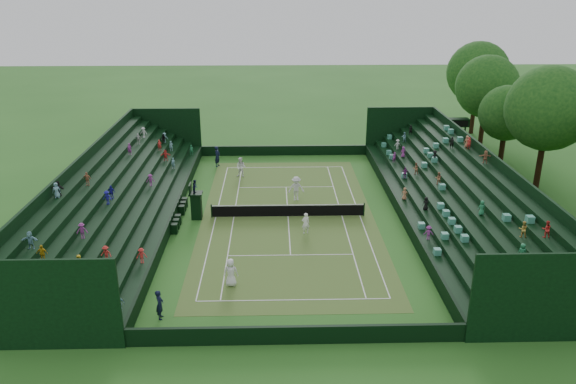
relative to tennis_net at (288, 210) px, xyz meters
name	(u,v)px	position (x,y,z in m)	size (l,w,h in m)	color
ground	(288,217)	(0.00, 0.00, -0.53)	(160.00, 160.00, 0.00)	#275E1D
court_surface	(288,216)	(0.00, 0.00, -0.52)	(12.97, 26.77, 0.01)	#387D29
perimeter_wall_north	(284,150)	(0.00, 15.88, -0.03)	(17.17, 0.20, 1.00)	black
perimeter_wall_south	(296,335)	(0.00, -15.88, -0.03)	(17.17, 0.20, 1.00)	black
perimeter_wall_east	(399,209)	(8.48, 0.00, -0.03)	(0.20, 31.77, 1.00)	black
perimeter_wall_west	(176,212)	(-8.48, 0.00, -0.03)	(0.20, 31.77, 1.00)	black
north_grandstand	(455,196)	(12.66, 0.00, 1.02)	(6.60, 32.00, 4.90)	black
south_grandstand	(118,199)	(-12.66, 0.00, 1.02)	(6.60, 32.00, 4.90)	black
tennis_net	(288,210)	(0.00, 0.00, 0.00)	(11.67, 0.10, 1.06)	black
scoreboard_tower	(458,124)	(17.75, 16.00, 2.62)	(2.00, 1.00, 3.70)	black
tree_row	(533,104)	(22.18, 9.78, 5.98)	(10.91, 36.59, 10.55)	black
umpire_chair	(196,202)	(-6.89, -0.16, 0.79)	(0.98, 0.98, 3.08)	black
courtside_chairs	(180,214)	(-8.16, -0.29, -0.13)	(0.49, 5.46, 1.06)	black
player_near_west	(231,273)	(-3.61, -10.16, 0.33)	(0.84, 0.55, 1.72)	white
player_near_east	(306,223)	(1.16, -3.04, 0.26)	(0.57, 0.38, 1.57)	white
player_far_west	(241,167)	(-4.03, 9.28, 0.38)	(0.89, 0.69, 1.82)	white
player_far_east	(296,188)	(0.76, 3.40, 0.48)	(1.30, 0.75, 2.02)	silver
line_judge_north	(217,156)	(-6.46, 12.42, 0.47)	(0.72, 0.48, 1.99)	black
line_judge_south	(160,305)	(-7.14, -13.48, 0.31)	(0.61, 0.40, 1.67)	black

